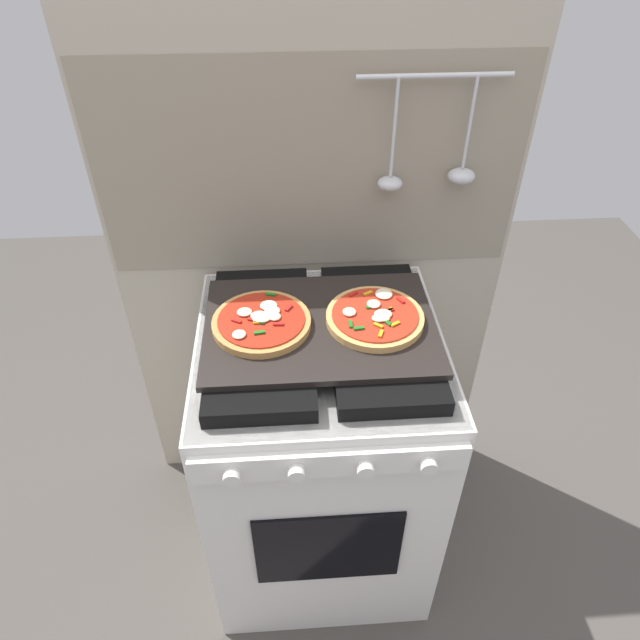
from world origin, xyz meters
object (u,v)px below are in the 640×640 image
(pizza_left, at_px, (261,321))
(baking_tray, at_px, (320,326))
(stove, at_px, (320,449))
(pizza_right, at_px, (375,316))

(pizza_left, bearing_deg, baking_tray, -1.15)
(stove, relative_size, pizza_right, 3.93)
(stove, height_order, baking_tray, baking_tray)
(pizza_left, relative_size, pizza_right, 1.00)
(pizza_right, bearing_deg, stove, -177.66)
(baking_tray, height_order, pizza_right, pizza_right)
(stove, bearing_deg, pizza_left, 178.16)
(pizza_left, xyz_separation_m, pizza_right, (0.26, 0.00, -0.00))
(stove, xyz_separation_m, baking_tray, (0.00, 0.00, 0.46))
(pizza_left, bearing_deg, pizza_right, 0.20)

